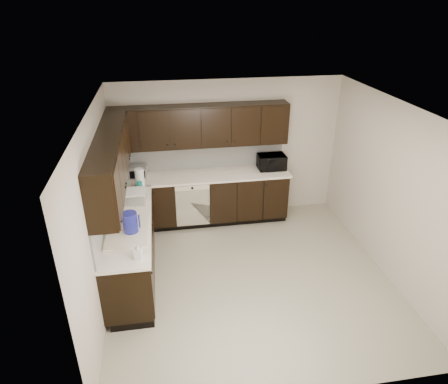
% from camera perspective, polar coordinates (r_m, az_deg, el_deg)
% --- Properties ---
extents(floor, '(4.00, 4.00, 0.00)m').
position_cam_1_polar(floor, '(6.05, 3.72, -11.90)').
color(floor, '#ACA68E').
rests_on(floor, ground).
extents(ceiling, '(4.00, 4.00, 0.00)m').
position_cam_1_polar(ceiling, '(4.91, 4.58, 11.62)').
color(ceiling, white).
rests_on(ceiling, wall_back).
extents(wall_back, '(4.00, 0.02, 2.50)m').
position_cam_1_polar(wall_back, '(7.16, 0.50, 6.03)').
color(wall_back, '#BDB1A1').
rests_on(wall_back, floor).
extents(wall_left, '(0.02, 4.00, 2.50)m').
position_cam_1_polar(wall_left, '(5.32, -17.43, -2.94)').
color(wall_left, '#BDB1A1').
rests_on(wall_left, floor).
extents(wall_right, '(0.02, 4.00, 2.50)m').
position_cam_1_polar(wall_right, '(6.11, 22.68, 0.14)').
color(wall_right, '#BDB1A1').
rests_on(wall_right, floor).
extents(wall_front, '(4.00, 0.02, 2.50)m').
position_cam_1_polar(wall_front, '(3.79, 11.13, -15.44)').
color(wall_front, '#BDB1A1').
rests_on(wall_front, floor).
extents(lower_cabinets, '(3.00, 2.80, 0.90)m').
position_cam_1_polar(lower_cabinets, '(6.62, -6.85, -3.99)').
color(lower_cabinets, black).
rests_on(lower_cabinets, floor).
extents(countertop, '(3.03, 2.83, 0.04)m').
position_cam_1_polar(countertop, '(6.38, -7.11, -0.09)').
color(countertop, white).
rests_on(countertop, lower_cabinets).
extents(backsplash, '(3.00, 2.80, 0.48)m').
position_cam_1_polar(backsplash, '(6.46, -9.19, 2.67)').
color(backsplash, silver).
rests_on(backsplash, countertop).
extents(upper_cabinets, '(3.00, 2.80, 0.70)m').
position_cam_1_polar(upper_cabinets, '(6.14, -8.48, 7.36)').
color(upper_cabinets, black).
rests_on(upper_cabinets, wall_back).
extents(dishwasher, '(0.58, 0.04, 0.78)m').
position_cam_1_polar(dishwasher, '(6.83, -4.48, -1.58)').
color(dishwasher, beige).
rests_on(dishwasher, lower_cabinets).
extents(sink, '(0.54, 0.82, 0.42)m').
position_cam_1_polar(sink, '(5.45, -13.59, -6.17)').
color(sink, beige).
rests_on(sink, countertop).
extents(microwave, '(0.49, 0.33, 0.27)m').
position_cam_1_polar(microwave, '(7.15, 6.80, 4.28)').
color(microwave, black).
rests_on(microwave, countertop).
extents(soap_bottle_a, '(0.11, 0.11, 0.20)m').
position_cam_1_polar(soap_bottle_a, '(4.85, -12.20, -8.22)').
color(soap_bottle_a, gray).
rests_on(soap_bottle_a, countertop).
extents(soap_bottle_b, '(0.10, 0.10, 0.21)m').
position_cam_1_polar(soap_bottle_b, '(5.49, -15.27, -4.09)').
color(soap_bottle_b, gray).
rests_on(soap_bottle_b, countertop).
extents(toaster_oven, '(0.33, 0.26, 0.20)m').
position_cam_1_polar(toaster_oven, '(6.94, -12.24, 2.83)').
color(toaster_oven, '#B9B9BC').
rests_on(toaster_oven, countertop).
extents(storage_bin, '(0.45, 0.35, 0.16)m').
position_cam_1_polar(storage_bin, '(6.14, -13.11, -0.68)').
color(storage_bin, silver).
rests_on(storage_bin, countertop).
extents(blue_pitcher, '(0.21, 0.21, 0.29)m').
position_cam_1_polar(blue_pitcher, '(5.33, -13.27, -4.33)').
color(blue_pitcher, '#101596').
rests_on(blue_pitcher, countertop).
extents(teal_tumbler, '(0.09, 0.09, 0.19)m').
position_cam_1_polar(teal_tumbler, '(6.36, -11.94, 0.61)').
color(teal_tumbler, '#0C8C77').
rests_on(teal_tumbler, countertop).
extents(paper_towel_roll, '(0.18, 0.18, 0.32)m').
position_cam_1_polar(paper_towel_roll, '(6.54, -11.95, 1.94)').
color(paper_towel_roll, white).
rests_on(paper_towel_roll, countertop).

